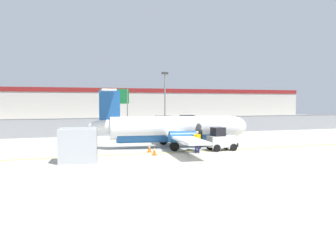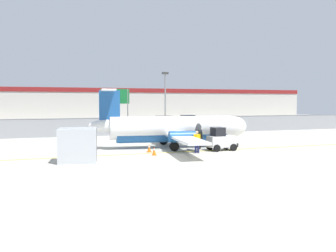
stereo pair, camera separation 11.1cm
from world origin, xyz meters
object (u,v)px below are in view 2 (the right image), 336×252
(parked_car_2, at_px, (69,125))
(parked_car_7, at_px, (188,120))
(traffic_cone_near_right, at_px, (149,148))
(parked_car_1, at_px, (33,126))
(parked_car_5, at_px, (153,122))
(apron_light_pole, at_px, (165,98))
(commuter_airplane, at_px, (175,129))
(parked_car_3, at_px, (91,125))
(parked_car_6, at_px, (164,121))
(ground_crew_worker, at_px, (197,141))
(traffic_cone_near_left, at_px, (223,140))
(highway_sign, at_px, (115,100))
(baggage_tug, at_px, (221,140))
(cargo_container, at_px, (78,145))
(traffic_cone_far_left, at_px, (154,151))
(parked_car_4, at_px, (122,123))

(parked_car_2, xyz_separation_m, parked_car_7, (20.48, 9.30, 0.00))
(traffic_cone_near_right, xyz_separation_m, parked_car_1, (-8.57, 21.07, 0.58))
(traffic_cone_near_right, bearing_deg, parked_car_5, 71.98)
(traffic_cone_near_right, height_order, apron_light_pole, apron_light_pole)
(commuter_airplane, height_order, parked_car_2, commuter_airplane)
(parked_car_3, bearing_deg, parked_car_1, 13.18)
(traffic_cone_near_right, height_order, parked_car_6, parked_car_6)
(ground_crew_worker, height_order, parked_car_1, same)
(parked_car_1, height_order, parked_car_6, same)
(parked_car_1, height_order, apron_light_pole, apron_light_pole)
(traffic_cone_near_left, height_order, highway_sign, highway_sign)
(parked_car_1, height_order, parked_car_5, same)
(parked_car_3, xyz_separation_m, apron_light_pole, (7.09, -9.61, 3.41))
(commuter_airplane, bearing_deg, baggage_tug, -38.58)
(ground_crew_worker, distance_m, highway_sign, 19.81)
(baggage_tug, bearing_deg, highway_sign, 102.94)
(cargo_container, height_order, parked_car_5, cargo_container)
(traffic_cone_far_left, relative_size, parked_car_3, 0.15)
(parked_car_3, bearing_deg, commuter_airplane, 107.93)
(parked_car_5, bearing_deg, traffic_cone_far_left, -99.79)
(cargo_container, bearing_deg, parked_car_5, 73.54)
(parked_car_2, relative_size, apron_light_pole, 0.60)
(baggage_tug, distance_m, apron_light_pole, 13.79)
(parked_car_1, distance_m, parked_car_5, 17.30)
(traffic_cone_near_right, bearing_deg, parked_car_4, 82.20)
(commuter_airplane, xyz_separation_m, traffic_cone_near_left, (5.37, 1.42, -1.29))
(traffic_cone_near_right, xyz_separation_m, highway_sign, (0.96, 17.73, 3.83))
(cargo_container, relative_size, parked_car_6, 0.64)
(parked_car_4, bearing_deg, parked_car_1, 10.52)
(commuter_airplane, height_order, baggage_tug, commuter_airplane)
(traffic_cone_near_right, relative_size, parked_car_6, 0.15)
(parked_car_4, relative_size, apron_light_pole, 0.60)
(parked_car_3, xyz_separation_m, parked_car_7, (17.65, 8.87, 0.00))
(parked_car_1, bearing_deg, traffic_cone_near_right, -71.83)
(commuter_airplane, distance_m, baggage_tug, 4.21)
(cargo_container, distance_m, highway_sign, 22.00)
(commuter_airplane, bearing_deg, highway_sign, 104.80)
(baggage_tug, height_order, highway_sign, highway_sign)
(parked_car_5, distance_m, parked_car_6, 4.72)
(ground_crew_worker, height_order, highway_sign, highway_sign)
(traffic_cone_near_right, xyz_separation_m, parked_car_6, (11.23, 28.90, 0.58))
(commuter_airplane, relative_size, apron_light_pole, 2.21)
(ground_crew_worker, distance_m, parked_car_7, 35.01)
(baggage_tug, relative_size, highway_sign, 0.43)
(baggage_tug, bearing_deg, parked_car_1, 121.58)
(parked_car_2, relative_size, parked_car_5, 1.00)
(traffic_cone_near_left, bearing_deg, highway_sign, 117.14)
(parked_car_4, bearing_deg, commuter_airplane, 80.87)
(traffic_cone_near_left, height_order, parked_car_5, parked_car_5)
(baggage_tug, xyz_separation_m, parked_car_7, (10.44, 31.82, 0.04))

